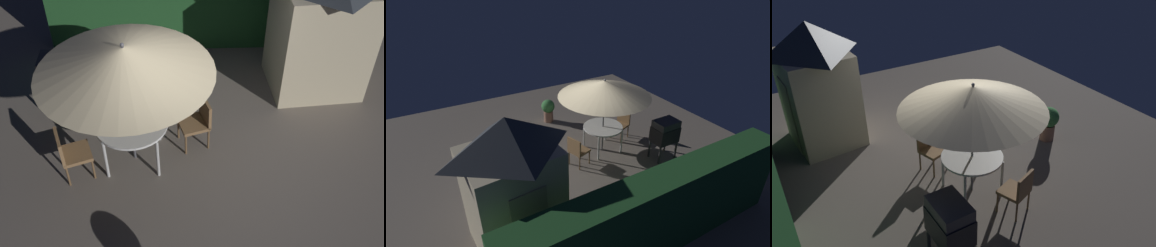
% 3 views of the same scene
% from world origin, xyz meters
% --- Properties ---
extents(ground_plane, '(11.00, 11.00, 0.00)m').
position_xyz_m(ground_plane, '(0.00, 0.00, 0.00)').
color(ground_plane, '#6B6056').
extents(hedge_backdrop, '(6.10, 0.64, 1.75)m').
position_xyz_m(hedge_backdrop, '(0.00, 3.50, 0.88)').
color(hedge_backdrop, '#1E4C23').
rests_on(hedge_backdrop, ground).
extents(garden_shed, '(1.85, 1.58, 2.79)m').
position_xyz_m(garden_shed, '(2.20, 1.92, 1.42)').
color(garden_shed, '#C6B793').
rests_on(garden_shed, ground).
extents(patio_table, '(1.16, 1.16, 0.80)m').
position_xyz_m(patio_table, '(-1.14, 0.03, 0.73)').
color(patio_table, white).
rests_on(patio_table, ground).
extents(patio_umbrella, '(2.60, 2.60, 2.26)m').
position_xyz_m(patio_umbrella, '(-1.14, 0.03, 1.99)').
color(patio_umbrella, '#4C4C51').
rests_on(patio_umbrella, ground).
extents(bbq_grill, '(0.70, 0.50, 1.20)m').
position_xyz_m(bbq_grill, '(-2.42, 1.24, 0.85)').
color(bbq_grill, black).
rests_on(bbq_grill, ground).
extents(chair_near_shed, '(0.59, 0.59, 0.90)m').
position_xyz_m(chair_near_shed, '(-2.10, -0.31, 0.52)').
color(chair_near_shed, olive).
rests_on(chair_near_shed, ground).
extents(chair_far_side, '(0.58, 0.58, 0.90)m').
position_xyz_m(chair_far_side, '(-0.08, 0.36, 0.52)').
color(chair_far_side, olive).
rests_on(chair_far_side, ground).
extents(potted_plant_by_shed, '(0.46, 0.46, 0.82)m').
position_xyz_m(potted_plant_by_shed, '(-0.52, -2.46, 0.47)').
color(potted_plant_by_shed, '#936651').
rests_on(potted_plant_by_shed, ground).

